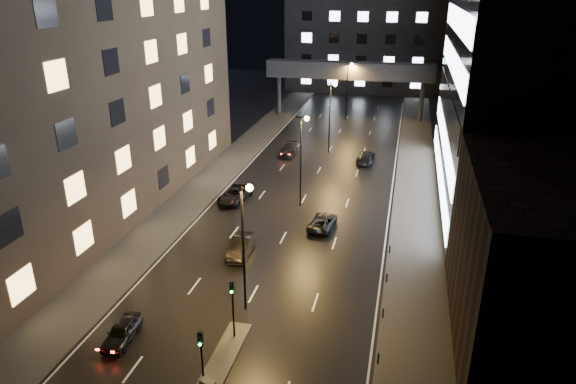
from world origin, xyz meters
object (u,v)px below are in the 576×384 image
object	(u,v)px
car_away_a	(122,332)
car_toward_a	(323,222)
car_away_c	(235,195)
car_toward_b	(366,157)
car_away_d	(289,150)
car_away_b	(241,246)

from	to	relation	value
car_away_a	car_toward_a	bearing A→B (deg)	58.29
car_away_c	car_toward_b	world-z (taller)	car_toward_b
car_toward_a	car_away_d	bearing A→B (deg)	-63.16
car_toward_b	car_away_a	bearing A→B (deg)	75.30
car_away_d	car_toward_b	size ratio (longest dim) A/B	0.91
car_away_c	car_toward_a	distance (m)	11.80
car_away_a	car_toward_a	world-z (taller)	car_away_a
car_away_b	car_toward_b	world-z (taller)	car_away_b
car_away_c	car_away_a	bearing A→B (deg)	-82.64
car_away_b	car_toward_a	world-z (taller)	car_away_b
car_away_a	car_toward_b	distance (m)	44.15
car_away_c	car_toward_a	size ratio (longest dim) A/B	1.12
car_away_a	car_away_d	bearing A→B (deg)	83.10
car_toward_a	car_away_c	bearing A→B (deg)	-17.33
car_toward_a	car_toward_b	world-z (taller)	car_toward_b
car_away_d	car_toward_b	world-z (taller)	car_toward_b
car_away_a	car_away_b	bearing A→B (deg)	67.97
car_away_d	car_toward_a	xyz separation A→B (m)	(8.79, -22.50, -0.04)
car_away_d	car_away_a	bearing A→B (deg)	-94.38
car_away_a	car_toward_b	bearing A→B (deg)	68.48
car_away_a	car_away_d	world-z (taller)	car_away_d
car_toward_a	car_away_a	bearing A→B (deg)	68.43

